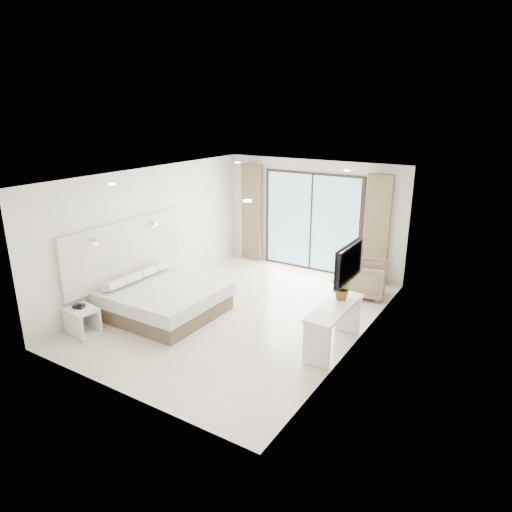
{
  "coord_description": "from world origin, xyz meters",
  "views": [
    {
      "loc": [
        4.55,
        -6.81,
        3.86
      ],
      "look_at": [
        0.07,
        0.4,
        1.09
      ],
      "focal_mm": 32.0,
      "sensor_mm": 36.0,
      "label": 1
    }
  ],
  "objects_px": {
    "bed": "(164,299)",
    "armchair": "(366,277)",
    "nightstand": "(83,321)",
    "console_desk": "(334,318)"
  },
  "relations": [
    {
      "from": "nightstand",
      "to": "armchair",
      "type": "distance_m",
      "value": 5.7
    },
    {
      "from": "bed",
      "to": "armchair",
      "type": "bearing_deg",
      "value": 44.36
    },
    {
      "from": "bed",
      "to": "console_desk",
      "type": "xyz_separation_m",
      "value": [
        3.33,
        0.48,
        0.26
      ]
    },
    {
      "from": "bed",
      "to": "console_desk",
      "type": "relative_size",
      "value": 1.36
    },
    {
      "from": "nightstand",
      "to": "armchair",
      "type": "relative_size",
      "value": 0.7
    },
    {
      "from": "nightstand",
      "to": "console_desk",
      "type": "bearing_deg",
      "value": 32.63
    },
    {
      "from": "bed",
      "to": "nightstand",
      "type": "distance_m",
      "value": 1.54
    },
    {
      "from": "nightstand",
      "to": "armchair",
      "type": "bearing_deg",
      "value": 57.25
    },
    {
      "from": "nightstand",
      "to": "console_desk",
      "type": "height_order",
      "value": "console_desk"
    },
    {
      "from": "nightstand",
      "to": "bed",
      "type": "bearing_deg",
      "value": 72.2
    }
  ]
}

